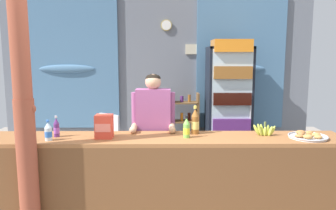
{
  "coord_description": "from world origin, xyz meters",
  "views": [
    {
      "loc": [
        0.16,
        -2.98,
        1.78
      ],
      "look_at": [
        0.19,
        0.82,
        1.21
      ],
      "focal_mm": 34.79,
      "sensor_mm": 36.0,
      "label": 1
    }
  ],
  "objects_px": {
    "shopkeeper": "(153,122)",
    "banana_bunch": "(264,130)",
    "snack_box_crackers": "(104,126)",
    "bottle_shelf_rack": "(185,123)",
    "drink_fridge": "(229,96)",
    "soda_bottle_grape_soda": "(56,128)",
    "plastic_lawn_chair": "(104,138)",
    "stall_counter": "(161,171)",
    "soda_bottle_lime_soda": "(187,128)",
    "soda_bottle_water": "(48,132)",
    "timber_post": "(24,105)",
    "soda_bottle_iced_tea": "(195,122)",
    "pastry_tray": "(308,136)"
  },
  "relations": [
    {
      "from": "shopkeeper",
      "to": "banana_bunch",
      "type": "xyz_separation_m",
      "value": [
        1.24,
        -0.38,
        -0.02
      ]
    },
    {
      "from": "snack_box_crackers",
      "to": "bottle_shelf_rack",
      "type": "bearing_deg",
      "value": 66.56
    },
    {
      "from": "drink_fridge",
      "to": "soda_bottle_grape_soda",
      "type": "distance_m",
      "value": 3.01
    },
    {
      "from": "plastic_lawn_chair",
      "to": "soda_bottle_grape_soda",
      "type": "distance_m",
      "value": 1.71
    },
    {
      "from": "drink_fridge",
      "to": "plastic_lawn_chair",
      "type": "relative_size",
      "value": 2.39
    },
    {
      "from": "stall_counter",
      "to": "soda_bottle_grape_soda",
      "type": "xyz_separation_m",
      "value": [
        -1.14,
        0.14,
        0.44
      ]
    },
    {
      "from": "drink_fridge",
      "to": "soda_bottle_lime_soda",
      "type": "xyz_separation_m",
      "value": [
        -0.84,
        -2.04,
        -0.11
      ]
    },
    {
      "from": "soda_bottle_water",
      "to": "banana_bunch",
      "type": "relative_size",
      "value": 0.8
    },
    {
      "from": "soda_bottle_lime_soda",
      "to": "timber_post",
      "type": "bearing_deg",
      "value": -167.53
    },
    {
      "from": "soda_bottle_lime_soda",
      "to": "stall_counter",
      "type": "bearing_deg",
      "value": -161.04
    },
    {
      "from": "plastic_lawn_chair",
      "to": "snack_box_crackers",
      "type": "xyz_separation_m",
      "value": [
        0.33,
        -1.66,
        0.55
      ]
    },
    {
      "from": "snack_box_crackers",
      "to": "plastic_lawn_chair",
      "type": "bearing_deg",
      "value": 101.28
    },
    {
      "from": "drink_fridge",
      "to": "soda_bottle_iced_tea",
      "type": "distance_m",
      "value": 2.0
    },
    {
      "from": "stall_counter",
      "to": "bottle_shelf_rack",
      "type": "bearing_deg",
      "value": 80.54
    },
    {
      "from": "plastic_lawn_chair",
      "to": "banana_bunch",
      "type": "xyz_separation_m",
      "value": [
        2.08,
        -1.58,
        0.48
      ]
    },
    {
      "from": "stall_counter",
      "to": "bottle_shelf_rack",
      "type": "distance_m",
      "value": 2.46
    },
    {
      "from": "timber_post",
      "to": "soda_bottle_lime_soda",
      "type": "height_order",
      "value": "timber_post"
    },
    {
      "from": "shopkeeper",
      "to": "soda_bottle_grape_soda",
      "type": "distance_m",
      "value": 1.12
    },
    {
      "from": "soda_bottle_iced_tea",
      "to": "soda_bottle_lime_soda",
      "type": "distance_m",
      "value": 0.21
    },
    {
      "from": "bottle_shelf_rack",
      "to": "soda_bottle_water",
      "type": "relative_size",
      "value": 5.25
    },
    {
      "from": "timber_post",
      "to": "bottle_shelf_rack",
      "type": "bearing_deg",
      "value": 57.52
    },
    {
      "from": "soda_bottle_iced_tea",
      "to": "soda_bottle_grape_soda",
      "type": "relative_size",
      "value": 1.38
    },
    {
      "from": "shopkeeper",
      "to": "soda_bottle_grape_soda",
      "type": "xyz_separation_m",
      "value": [
        -1.04,
        -0.41,
        0.02
      ]
    },
    {
      "from": "soda_bottle_water",
      "to": "pastry_tray",
      "type": "height_order",
      "value": "soda_bottle_water"
    },
    {
      "from": "stall_counter",
      "to": "soda_bottle_iced_tea",
      "type": "distance_m",
      "value": 0.67
    },
    {
      "from": "timber_post",
      "to": "stall_counter",
      "type": "bearing_deg",
      "value": 11.05
    },
    {
      "from": "drink_fridge",
      "to": "soda_bottle_iced_tea",
      "type": "bearing_deg",
      "value": -111.59
    },
    {
      "from": "stall_counter",
      "to": "drink_fridge",
      "type": "xyz_separation_m",
      "value": [
        1.12,
        2.14,
        0.54
      ]
    },
    {
      "from": "drink_fridge",
      "to": "bottle_shelf_rack",
      "type": "relative_size",
      "value": 1.81
    },
    {
      "from": "stall_counter",
      "to": "timber_post",
      "type": "xyz_separation_m",
      "value": [
        -1.3,
        -0.25,
        0.75
      ]
    },
    {
      "from": "timber_post",
      "to": "soda_bottle_iced_tea",
      "type": "distance_m",
      "value": 1.79
    },
    {
      "from": "soda_bottle_lime_soda",
      "to": "snack_box_crackers",
      "type": "height_order",
      "value": "snack_box_crackers"
    },
    {
      "from": "pastry_tray",
      "to": "banana_bunch",
      "type": "relative_size",
      "value": 1.52
    },
    {
      "from": "timber_post",
      "to": "plastic_lawn_chair",
      "type": "height_order",
      "value": "timber_post"
    },
    {
      "from": "bottle_shelf_rack",
      "to": "plastic_lawn_chair",
      "type": "distance_m",
      "value": 1.51
    },
    {
      "from": "shopkeeper",
      "to": "soda_bottle_grape_soda",
      "type": "bearing_deg",
      "value": -158.3
    },
    {
      "from": "stall_counter",
      "to": "pastry_tray",
      "type": "xyz_separation_m",
      "value": [
        1.58,
        0.06,
        0.36
      ]
    },
    {
      "from": "plastic_lawn_chair",
      "to": "soda_bottle_iced_tea",
      "type": "relative_size",
      "value": 2.68
    },
    {
      "from": "soda_bottle_water",
      "to": "banana_bunch",
      "type": "xyz_separation_m",
      "value": [
        2.31,
        0.19,
        -0.03
      ]
    },
    {
      "from": "snack_box_crackers",
      "to": "banana_bunch",
      "type": "relative_size",
      "value": 0.93
    },
    {
      "from": "soda_bottle_water",
      "to": "snack_box_crackers",
      "type": "relative_size",
      "value": 0.86
    },
    {
      "from": "bottle_shelf_rack",
      "to": "stall_counter",
      "type": "bearing_deg",
      "value": -99.46
    },
    {
      "from": "shopkeeper",
      "to": "pastry_tray",
      "type": "xyz_separation_m",
      "value": [
        1.67,
        -0.49,
        -0.06
      ]
    },
    {
      "from": "snack_box_crackers",
      "to": "banana_bunch",
      "type": "height_order",
      "value": "snack_box_crackers"
    },
    {
      "from": "stall_counter",
      "to": "banana_bunch",
      "type": "xyz_separation_m",
      "value": [
        1.14,
        0.18,
        0.4
      ]
    },
    {
      "from": "timber_post",
      "to": "soda_bottle_iced_tea",
      "type": "xyz_separation_m",
      "value": [
        1.69,
        0.53,
        -0.27
      ]
    },
    {
      "from": "soda_bottle_iced_tea",
      "to": "soda_bottle_grape_soda",
      "type": "xyz_separation_m",
      "value": [
        -1.52,
        -0.13,
        -0.04
      ]
    },
    {
      "from": "timber_post",
      "to": "soda_bottle_lime_soda",
      "type": "relative_size",
      "value": 11.51
    },
    {
      "from": "soda_bottle_iced_tea",
      "to": "snack_box_crackers",
      "type": "distance_m",
      "value": 1.01
    },
    {
      "from": "shopkeeper",
      "to": "snack_box_crackers",
      "type": "xyz_separation_m",
      "value": [
        -0.51,
        -0.47,
        0.04
      ]
    }
  ]
}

